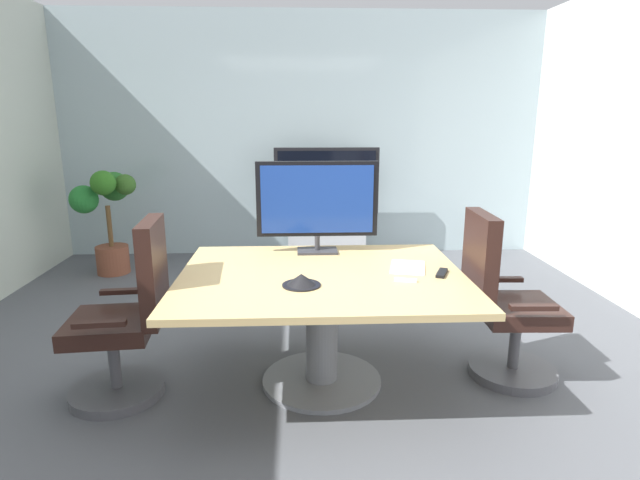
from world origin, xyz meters
name	(u,v)px	position (x,y,z in m)	size (l,w,h in m)	color
ground_plane	(308,370)	(0.00, 0.00, 0.00)	(7.16, 7.16, 0.00)	#515459
wall_back_glass_partition	(302,136)	(0.00, 3.08, 1.42)	(5.74, 0.10, 2.84)	#9EB2B7
conference_table	(322,301)	(0.08, -0.16, 0.55)	(1.73, 1.37, 0.73)	tan
office_chair_left	(128,325)	(-1.08, -0.26, 0.46)	(0.61, 0.59, 1.09)	#4C4C51
office_chair_right	(503,311)	(1.25, -0.13, 0.46)	(0.60, 0.58, 1.09)	#4C4C51
tv_monitor	(317,202)	(0.07, 0.35, 1.09)	(0.84, 0.18, 0.64)	#333338
wall_display_unit	(326,222)	(0.28, 2.73, 0.44)	(1.20, 0.36, 1.31)	#B7BABC
potted_plant	(107,210)	(-2.09, 2.31, 0.68)	(0.67, 0.63, 1.12)	brown
conference_phone	(301,280)	(-0.05, -0.38, 0.76)	(0.22, 0.22, 0.07)	black
remote_control	(442,273)	(0.81, -0.21, 0.74)	(0.05, 0.17, 0.02)	black
whiteboard_marker	(405,280)	(0.56, -0.34, 0.74)	(0.13, 0.02, 0.02)	silver
paper_notepad	(408,267)	(0.63, -0.07, 0.74)	(0.21, 0.30, 0.01)	white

